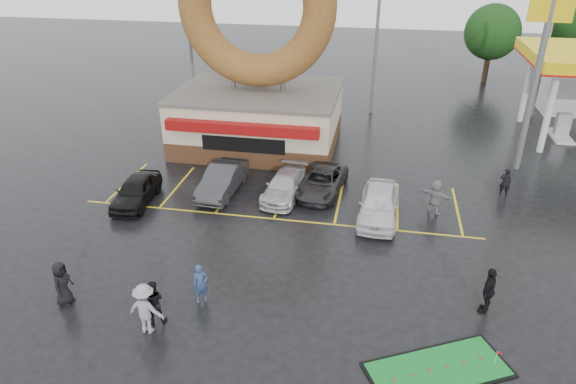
% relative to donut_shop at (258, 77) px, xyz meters
% --- Properties ---
extents(ground, '(120.00, 120.00, 0.00)m').
position_rel_donut_shop_xyz_m(ground, '(3.00, -12.97, -4.46)').
color(ground, black).
rests_on(ground, ground).
extents(donut_shop, '(10.20, 8.70, 13.50)m').
position_rel_donut_shop_xyz_m(donut_shop, '(0.00, 0.00, 0.00)').
color(donut_shop, '#472B19').
rests_on(donut_shop, ground).
extents(shell_sign, '(2.20, 0.36, 10.60)m').
position_rel_donut_shop_xyz_m(shell_sign, '(16.00, -0.97, 2.91)').
color(shell_sign, slate).
rests_on(shell_sign, ground).
extents(streetlight_left, '(0.40, 2.21, 9.00)m').
position_rel_donut_shop_xyz_m(streetlight_left, '(-7.00, 6.95, 0.32)').
color(streetlight_left, slate).
rests_on(streetlight_left, ground).
extents(streetlight_mid, '(0.40, 2.21, 9.00)m').
position_rel_donut_shop_xyz_m(streetlight_mid, '(7.00, 7.95, 0.32)').
color(streetlight_mid, slate).
rests_on(streetlight_mid, ground).
extents(streetlight_right, '(0.40, 2.21, 9.00)m').
position_rel_donut_shop_xyz_m(streetlight_right, '(19.00, 8.95, 0.32)').
color(streetlight_right, slate).
rests_on(streetlight_right, ground).
extents(tree_far_d, '(4.90, 4.90, 7.00)m').
position_rel_donut_shop_xyz_m(tree_far_d, '(17.00, 19.03, 0.07)').
color(tree_far_d, '#332114').
rests_on(tree_far_d, ground).
extents(car_black, '(1.90, 4.20, 1.40)m').
position_rel_donut_shop_xyz_m(car_black, '(-4.33, -9.23, -3.77)').
color(car_black, black).
rests_on(car_black, ground).
extents(car_dgrey, '(1.84, 4.61, 1.49)m').
position_rel_donut_shop_xyz_m(car_dgrey, '(-0.31, -7.24, -3.72)').
color(car_dgrey, '#313134').
rests_on(car_dgrey, ground).
extents(car_silver, '(2.16, 4.45, 1.25)m').
position_rel_donut_shop_xyz_m(car_silver, '(3.08, -7.11, -3.84)').
color(car_silver, '#B3B2B8').
rests_on(car_silver, ground).
extents(car_grey, '(2.69, 4.77, 1.26)m').
position_rel_donut_shop_xyz_m(car_grey, '(4.96, -6.24, -3.84)').
color(car_grey, '#28282A').
rests_on(car_grey, ground).
extents(car_white, '(2.07, 4.71, 1.58)m').
position_rel_donut_shop_xyz_m(car_white, '(8.03, -8.53, -3.68)').
color(car_white, silver).
rests_on(car_white, ground).
extents(person_blue, '(0.70, 0.64, 1.61)m').
position_rel_donut_shop_xyz_m(person_blue, '(1.61, -16.21, -3.66)').
color(person_blue, navy).
rests_on(person_blue, ground).
extents(person_blackjkt, '(1.03, 0.92, 1.75)m').
position_rel_donut_shop_xyz_m(person_blackjkt, '(0.34, -17.64, -3.59)').
color(person_blackjkt, black).
rests_on(person_blackjkt, ground).
extents(person_hoodie, '(1.33, 0.82, 1.98)m').
position_rel_donut_shop_xyz_m(person_hoodie, '(0.30, -18.14, -3.48)').
color(person_hoodie, gray).
rests_on(person_hoodie, ground).
extents(person_bystander, '(0.59, 0.90, 1.81)m').
position_rel_donut_shop_xyz_m(person_bystander, '(-3.45, -17.27, -3.56)').
color(person_bystander, black).
rests_on(person_bystander, ground).
extents(person_cameraman, '(0.88, 1.20, 1.90)m').
position_rel_donut_shop_xyz_m(person_cameraman, '(12.19, -14.81, -3.52)').
color(person_cameraman, black).
rests_on(person_cameraman, ground).
extents(person_walker_near, '(1.75, 1.24, 1.82)m').
position_rel_donut_shop_xyz_m(person_walker_near, '(10.78, -7.50, -3.56)').
color(person_walker_near, gray).
rests_on(person_walker_near, ground).
extents(person_walker_far, '(0.60, 0.42, 1.58)m').
position_rel_donut_shop_xyz_m(person_walker_far, '(14.56, -4.84, -3.67)').
color(person_walker_far, black).
rests_on(person_walker_far, ground).
extents(dumpster, '(2.00, 1.52, 1.30)m').
position_rel_donut_shop_xyz_m(dumpster, '(-4.50, 0.77, -3.81)').
color(dumpster, '#1A4018').
rests_on(dumpster, ground).
extents(putting_green, '(5.05, 3.92, 0.58)m').
position_rel_donut_shop_xyz_m(putting_green, '(10.27, -18.15, -4.43)').
color(putting_green, black).
rests_on(putting_green, ground).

